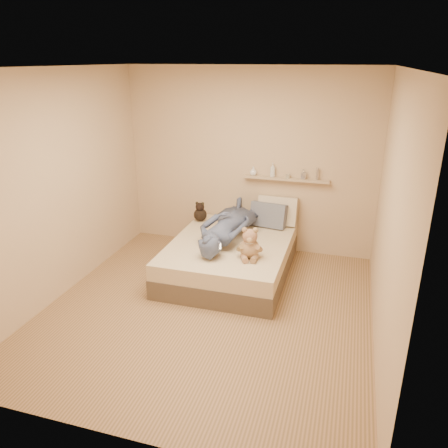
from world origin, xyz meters
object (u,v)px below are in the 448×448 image
(bed, at_px, (230,258))
(dark_plush, at_px, (200,213))
(pillow_cream, at_px, (278,211))
(person, at_px, (229,224))
(teddy_bear, at_px, (250,246))
(wall_shelf, at_px, (286,179))
(game_console, at_px, (213,246))
(pillow_grey, at_px, (268,215))

(bed, height_order, dark_plush, dark_plush)
(pillow_cream, bearing_deg, person, -127.13)
(teddy_bear, xyz_separation_m, person, (-0.41, 0.55, 0.03))
(bed, height_order, wall_shelf, wall_shelf)
(teddy_bear, distance_m, wall_shelf, 1.42)
(bed, relative_size, dark_plush, 6.47)
(bed, distance_m, person, 0.45)
(game_console, height_order, teddy_bear, teddy_bear)
(bed, distance_m, pillow_cream, 1.04)
(bed, xyz_separation_m, person, (-0.06, 0.14, 0.42))
(dark_plush, bearing_deg, wall_shelf, 13.45)
(game_console, distance_m, pillow_cream, 1.49)
(bed, relative_size, person, 1.17)
(pillow_cream, xyz_separation_m, wall_shelf, (0.08, 0.08, 0.45))
(bed, bearing_deg, teddy_bear, -49.00)
(teddy_bear, height_order, dark_plush, teddy_bear)
(teddy_bear, relative_size, pillow_cream, 0.72)
(bed, xyz_separation_m, pillow_grey, (0.36, 0.69, 0.40))
(game_console, xyz_separation_m, dark_plush, (-0.58, 1.19, -0.04))
(pillow_grey, relative_size, wall_shelf, 0.42)
(game_console, height_order, person, person)
(teddy_bear, bearing_deg, bed, 131.00)
(pillow_cream, relative_size, person, 0.34)
(dark_plush, relative_size, wall_shelf, 0.24)
(bed, height_order, pillow_cream, pillow_cream)
(bed, bearing_deg, game_console, -95.16)
(dark_plush, distance_m, pillow_grey, 1.00)
(teddy_bear, bearing_deg, wall_shelf, 81.45)
(teddy_bear, distance_m, dark_plush, 1.43)
(pillow_cream, bearing_deg, bed, -119.34)
(bed, bearing_deg, wall_shelf, 58.82)
(bed, bearing_deg, pillow_cream, 60.66)
(person, bearing_deg, pillow_cream, -122.52)
(teddy_bear, bearing_deg, pillow_grey, 89.49)
(bed, relative_size, teddy_bear, 4.81)
(pillow_cream, height_order, wall_shelf, wall_shelf)
(bed, relative_size, pillow_grey, 3.80)
(dark_plush, xyz_separation_m, pillow_grey, (0.99, 0.06, 0.04))
(teddy_bear, distance_m, person, 0.68)
(game_console, bearing_deg, wall_shelf, 67.78)
(bed, xyz_separation_m, game_console, (-0.05, -0.56, 0.39))
(bed, relative_size, game_console, 9.35)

